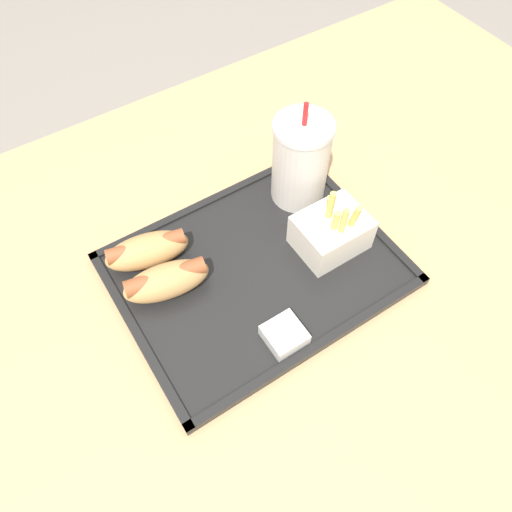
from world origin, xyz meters
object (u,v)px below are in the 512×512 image
object	(u,v)px
hot_dog_far	(147,250)
fries_carton	(331,232)
sauce_cup_mayo	(284,335)
soda_cup	(300,161)
hot_dog_near	(166,280)

from	to	relation	value
hot_dog_far	fries_carton	distance (m)	0.26
fries_carton	sauce_cup_mayo	size ratio (longest dim) A/B	2.17
hot_dog_far	sauce_cup_mayo	world-z (taller)	hot_dog_far
soda_cup	fries_carton	bearing A→B (deg)	-99.94
hot_dog_far	soda_cup	bearing A→B (deg)	-2.51
soda_cup	sauce_cup_mayo	size ratio (longest dim) A/B	3.58
soda_cup	hot_dog_far	xyz separation A→B (m)	(-0.25, 0.01, -0.04)
hot_dog_far	sauce_cup_mayo	size ratio (longest dim) A/B	2.59
soda_cup	hot_dog_near	world-z (taller)	soda_cup
soda_cup	hot_dog_far	bearing A→B (deg)	177.49
soda_cup	sauce_cup_mayo	world-z (taller)	soda_cup
hot_dog_far	fries_carton	world-z (taller)	fries_carton
soda_cup	hot_dog_near	size ratio (longest dim) A/B	1.39
fries_carton	soda_cup	bearing A→B (deg)	80.06
sauce_cup_mayo	hot_dog_near	bearing A→B (deg)	122.27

